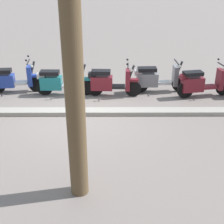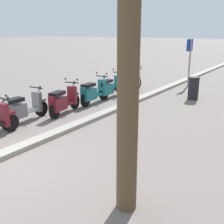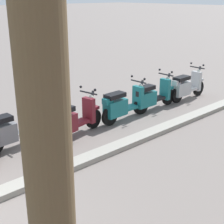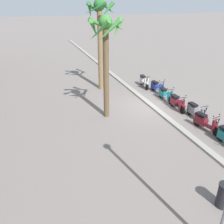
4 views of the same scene
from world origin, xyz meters
The scene contains 7 objects.
scooter_silver_lead_nearest centered at (-8.54, -1.39, 0.46)m, with size 1.77×0.56×1.17m.
scooter_teal_mid_rear centered at (-6.87, -1.45, 0.45)m, with size 1.85×0.56×1.17m.
scooter_teal_gap_after_mid centered at (-5.59, -1.41, 0.46)m, with size 1.85×0.56×1.17m.
scooter_maroon_mid_centre centered at (-3.83, -1.39, 0.46)m, with size 1.83×0.66×1.17m.
scooter_grey_tail_end centered at (-2.46, -1.82, 0.45)m, with size 1.84×0.56×1.04m.
crossing_sign centered at (-11.30, 0.47, 1.50)m, with size 0.59×0.17×2.40m.
litter_bin centered at (-8.54, 1.66, 0.48)m, with size 0.48×0.48×0.95m.
Camera 2 is at (3.17, 5.27, 2.83)m, focal length 45.52 mm.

